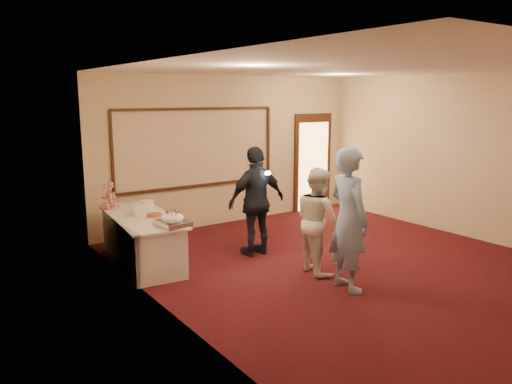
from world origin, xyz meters
TOP-DOWN VIEW (x-y plane):
  - floor at (0.00, 0.00)m, footprint 7.00×7.00m
  - room_walls at (0.00, 0.00)m, footprint 6.04×7.04m
  - wall_molding at (-0.80, 3.47)m, footprint 3.45×0.04m
  - doorway at (2.15, 3.45)m, footprint 1.05×0.07m
  - buffet_table at (-2.58, 2.04)m, footprint 1.07×2.27m
  - pavlova_tray at (-2.43, 1.20)m, footprint 0.41×0.56m
  - cupcake_stand at (-2.80, 2.84)m, footprint 0.32×0.32m
  - plate_stack_a at (-2.59, 2.04)m, footprint 0.21×0.21m
  - plate_stack_b at (-2.35, 2.30)m, footprint 0.20×0.20m
  - tart at (-2.44, 1.83)m, footprint 0.26×0.26m
  - man at (-0.68, -0.55)m, footprint 0.57×0.77m
  - woman at (-0.56, 0.20)m, footprint 0.73×0.87m
  - guest at (-0.84, 1.39)m, footprint 1.06×0.44m
  - camera_flash at (-0.78, 1.17)m, footprint 0.08×0.06m

SIDE VIEW (x-z plane):
  - floor at x=0.00m, z-range 0.00..0.00m
  - buffet_table at x=-2.58m, z-range 0.00..0.77m
  - woman at x=-0.56m, z-range 0.00..1.58m
  - tart at x=-2.44m, z-range 0.77..0.82m
  - plate_stack_b at x=-2.35m, z-range 0.77..0.94m
  - pavlova_tray at x=-2.43m, z-range 0.76..0.96m
  - plate_stack_a at x=-2.59m, z-range 0.77..0.94m
  - guest at x=-0.84m, z-range 0.00..1.80m
  - cupcake_stand at x=-2.80m, z-range 0.70..1.18m
  - man at x=-0.68m, z-range 0.00..1.95m
  - doorway at x=2.15m, z-range -0.02..2.18m
  - camera_flash at x=-0.78m, z-range 1.37..1.42m
  - wall_molding at x=-0.80m, z-range 0.83..2.38m
  - room_walls at x=0.00m, z-range 0.52..3.54m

